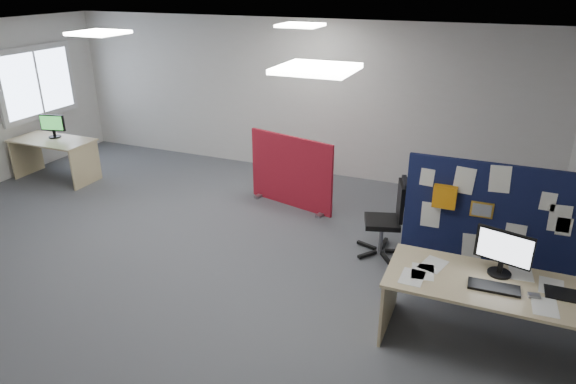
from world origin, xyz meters
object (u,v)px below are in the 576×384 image
(second_desk, at_px, (55,149))
(monitor_second, at_px, (53,125))
(red_divider, at_px, (291,172))
(monitor_main, at_px, (503,251))
(office_chair, at_px, (391,213))
(main_desk, at_px, (491,296))
(navy_divider, at_px, (487,228))

(second_desk, height_order, monitor_second, monitor_second)
(red_divider, xyz_separation_m, monitor_second, (-4.30, -0.42, 0.40))
(monitor_main, height_order, office_chair, monitor_main)
(monitor_main, relative_size, second_desk, 0.36)
(red_divider, height_order, second_desk, red_divider)
(red_divider, xyz_separation_m, office_chair, (1.75, -0.93, 0.03))
(monitor_main, bearing_deg, main_desk, -90.30)
(navy_divider, xyz_separation_m, second_desk, (-7.14, 0.82, -0.23))
(main_desk, xyz_separation_m, red_divider, (-3.00, 2.35, -0.01))
(main_desk, relative_size, monitor_main, 3.78)
(monitor_main, bearing_deg, second_desk, -177.57)
(main_desk, xyz_separation_m, office_chair, (-1.25, 1.42, 0.01))
(red_divider, bearing_deg, second_desk, -158.77)
(red_divider, relative_size, second_desk, 1.03)
(main_desk, bearing_deg, office_chair, 131.39)
(red_divider, bearing_deg, monitor_second, -159.94)
(monitor_main, xyz_separation_m, red_divider, (-3.05, 2.20, -0.43))
(navy_divider, height_order, second_desk, navy_divider)
(navy_divider, relative_size, monitor_second, 4.22)
(monitor_main, bearing_deg, red_divider, 159.64)
(office_chair, bearing_deg, monitor_main, -61.19)
(red_divider, distance_m, second_desk, 4.29)
(main_desk, height_order, monitor_second, monitor_second)
(second_desk, xyz_separation_m, monitor_second, (-0.05, 0.08, 0.41))
(second_desk, bearing_deg, navy_divider, -6.56)
(office_chair, bearing_deg, monitor_second, 158.54)
(main_desk, xyz_separation_m, second_desk, (-7.26, 1.84, -0.02))
(navy_divider, distance_m, monitor_second, 7.25)
(main_desk, distance_m, monitor_main, 0.44)
(monitor_main, relative_size, monitor_second, 1.16)
(second_desk, bearing_deg, office_chair, -4.04)
(navy_divider, bearing_deg, monitor_second, 172.83)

